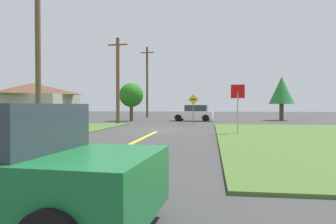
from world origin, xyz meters
TOP-DOWN VIEW (x-y plane):
  - ground_plane at (0.00, 0.00)m, footprint 120.00×120.00m
  - lane_stripe_center at (0.00, -8.00)m, footprint 0.20×14.00m
  - stop_sign at (4.70, -2.33)m, footprint 0.73×0.12m
  - car_approaching_junction at (1.55, 12.19)m, footprint 4.15×2.20m
  - utility_pole_near at (-5.01, -5.43)m, footprint 1.80×0.41m
  - utility_pole_mid at (-4.98, 7.52)m, footprint 1.80×0.33m
  - utility_pole_far at (-4.98, 20.48)m, footprint 1.80×0.35m
  - direction_sign at (1.77, 7.11)m, footprint 0.89×0.21m
  - oak_tree_left at (10.65, 14.80)m, footprint 2.61×2.61m
  - pine_tree_center at (-4.75, 11.39)m, footprint 2.45×2.45m
  - barn at (-12.59, 6.50)m, footprint 7.06×6.99m

SIDE VIEW (x-z plane):
  - ground_plane at x=0.00m, z-range 0.00..0.00m
  - lane_stripe_center at x=0.00m, z-range 0.00..0.01m
  - car_approaching_junction at x=1.55m, z-range -0.01..1.61m
  - direction_sign at x=1.77m, z-range 0.31..2.86m
  - barn at x=-12.59m, z-range 0.00..3.59m
  - stop_sign at x=4.70m, z-range 0.55..3.27m
  - pine_tree_center at x=-4.75m, z-range 0.69..4.56m
  - oak_tree_left at x=10.65m, z-range 0.84..5.45m
  - utility_pole_mid at x=-4.98m, z-range 0.10..7.70m
  - utility_pole_near at x=-5.01m, z-range 0.15..8.67m
  - utility_pole_far at x=-4.98m, z-range 0.13..9.31m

